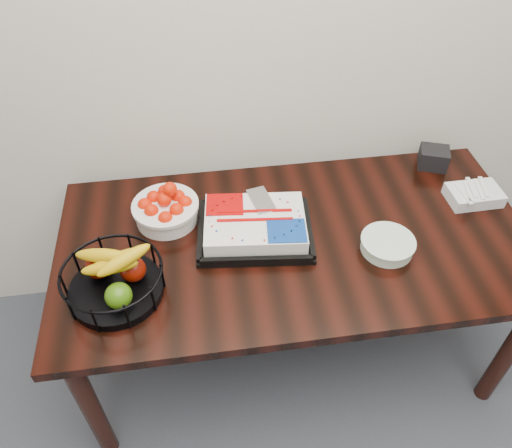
{
  "coord_description": "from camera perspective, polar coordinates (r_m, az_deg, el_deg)",
  "views": [
    {
      "loc": [
        -0.34,
        0.72,
        2.11
      ],
      "look_at": [
        -0.15,
        2.01,
        0.83
      ],
      "focal_mm": 35.0,
      "sensor_mm": 36.0,
      "label": 1
    }
  ],
  "objects": [
    {
      "name": "napkin_box",
      "position": [
        2.33,
        19.61,
        7.16
      ],
      "size": [
        0.15,
        0.14,
        0.09
      ],
      "primitive_type": "cube",
      "rotation": [
        0.0,
        0.0,
        -0.35
      ],
      "color": "black",
      "rests_on": "table"
    },
    {
      "name": "tangerine_bowl",
      "position": [
        1.95,
        -10.32,
        2.05
      ],
      "size": [
        0.26,
        0.26,
        0.16
      ],
      "color": "white",
      "rests_on": "table"
    },
    {
      "name": "fork_bag",
      "position": [
        2.22,
        23.66,
        3.11
      ],
      "size": [
        0.21,
        0.14,
        0.06
      ],
      "color": "silver",
      "rests_on": "table"
    },
    {
      "name": "plate_stack",
      "position": [
        1.9,
        14.78,
        -2.3
      ],
      "size": [
        0.2,
        0.2,
        0.05
      ],
      "color": "white",
      "rests_on": "table"
    },
    {
      "name": "fruit_basket",
      "position": [
        1.73,
        -16.01,
        -6.02
      ],
      "size": [
        0.34,
        0.34,
        0.18
      ],
      "color": "black",
      "rests_on": "table"
    },
    {
      "name": "cake_tray",
      "position": [
        1.88,
        -0.13,
        -0.21
      ],
      "size": [
        0.46,
        0.38,
        0.09
      ],
      "color": "black",
      "rests_on": "table"
    },
    {
      "name": "table",
      "position": [
        1.96,
        4.46,
        -3.3
      ],
      "size": [
        1.8,
        0.9,
        0.75
      ],
      "color": "black",
      "rests_on": "ground"
    }
  ]
}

